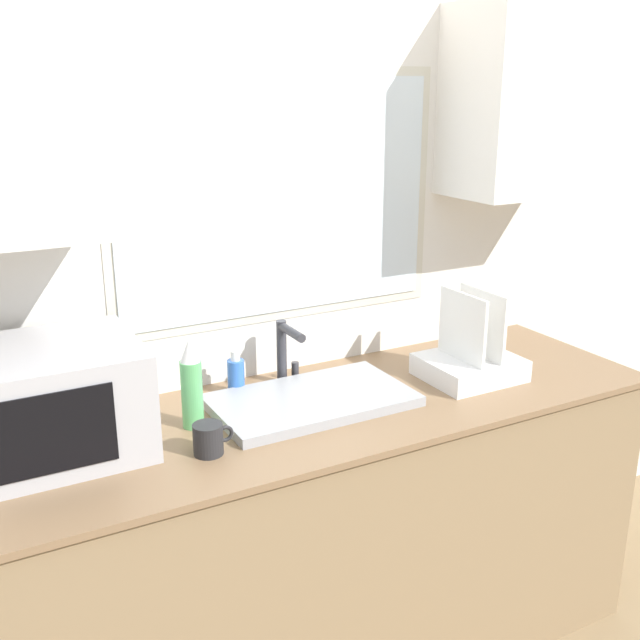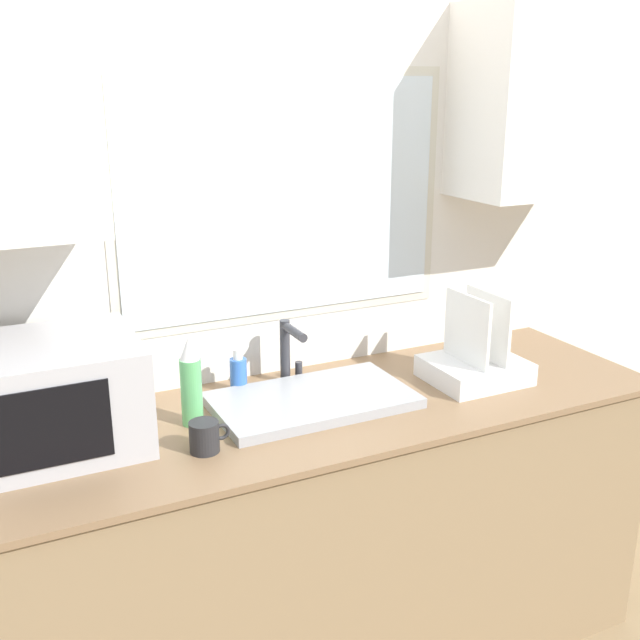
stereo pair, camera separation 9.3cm
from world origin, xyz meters
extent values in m
cube|color=#8C7251|center=(0.00, 0.32, 0.45)|extent=(2.04, 0.64, 0.89)
cube|color=#846647|center=(0.00, 0.32, 0.90)|extent=(2.07, 0.67, 0.02)
cube|color=silver|center=(0.00, 0.67, 1.30)|extent=(6.00, 0.06, 2.60)
cube|color=beige|center=(0.00, 0.64, 1.49)|extent=(1.11, 0.01, 0.79)
cube|color=silver|center=(0.00, 0.63, 1.49)|extent=(1.05, 0.01, 0.73)
cube|color=white|center=(0.82, 0.48, 1.77)|extent=(0.47, 0.32, 0.61)
cube|color=#9EA0A5|center=(-0.05, 0.34, 0.93)|extent=(0.59, 0.34, 0.03)
cylinder|color=#333338|center=(-0.05, 0.54, 1.02)|extent=(0.03, 0.03, 0.21)
cylinder|color=#333338|center=(-0.05, 0.47, 1.10)|extent=(0.03, 0.14, 0.03)
cylinder|color=#333338|center=(0.00, 0.54, 0.94)|extent=(0.02, 0.02, 0.06)
cube|color=#B2B2B7|center=(-0.76, 0.40, 1.06)|extent=(0.44, 0.40, 0.29)
cube|color=black|center=(-0.80, 0.20, 1.06)|extent=(0.29, 0.01, 0.20)
cube|color=white|center=(0.50, 0.28, 0.95)|extent=(0.30, 0.25, 0.07)
cube|color=white|center=(0.47, 0.28, 1.09)|extent=(0.01, 0.22, 0.22)
cube|color=white|center=(0.54, 0.28, 1.09)|extent=(0.01, 0.22, 0.22)
cylinder|color=#59B266|center=(-0.40, 0.37, 1.01)|extent=(0.06, 0.06, 0.19)
cone|color=silver|center=(-0.40, 0.37, 1.14)|extent=(0.05, 0.05, 0.07)
cylinder|color=blue|center=(-0.21, 0.53, 0.97)|extent=(0.05, 0.05, 0.11)
cylinder|color=white|center=(-0.21, 0.53, 1.04)|extent=(0.03, 0.03, 0.03)
cylinder|color=#262628|center=(-0.43, 0.20, 0.96)|extent=(0.08, 0.08, 0.08)
torus|color=#262628|center=(-0.38, 0.20, 0.96)|extent=(0.05, 0.01, 0.05)
camera|label=1|loc=(-1.01, -1.47, 1.83)|focal=42.00mm
camera|label=2|loc=(-0.92, -1.51, 1.83)|focal=42.00mm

